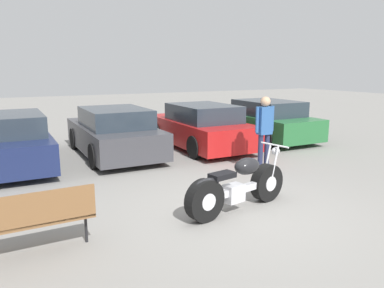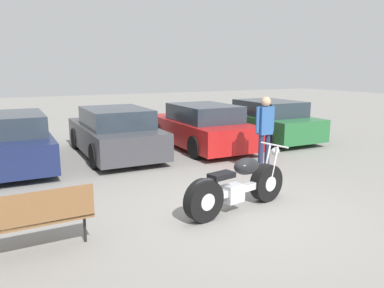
% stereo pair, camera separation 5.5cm
% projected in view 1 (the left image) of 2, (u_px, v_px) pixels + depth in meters
% --- Properties ---
extents(ground_plane, '(60.00, 60.00, 0.00)m').
position_uv_depth(ground_plane, '(240.00, 210.00, 6.46)').
color(ground_plane, gray).
extents(motorcycle, '(2.20, 0.82, 1.05)m').
position_uv_depth(motorcycle, '(237.00, 186.00, 6.39)').
color(motorcycle, black).
rests_on(motorcycle, ground_plane).
extents(parked_car_navy, '(1.88, 4.20, 1.34)m').
position_uv_depth(parked_car_navy, '(9.00, 142.00, 9.23)').
color(parked_car_navy, '#19234C').
rests_on(parked_car_navy, ground_plane).
extents(parked_car_dark_grey, '(1.88, 4.20, 1.34)m').
position_uv_depth(parked_car_dark_grey, '(114.00, 133.00, 10.47)').
color(parked_car_dark_grey, '#3D3D42').
rests_on(parked_car_dark_grey, ground_plane).
extents(parked_car_red, '(1.88, 4.20, 1.34)m').
position_uv_depth(parked_car_red, '(200.00, 127.00, 11.51)').
color(parked_car_red, red).
rests_on(parked_car_red, ground_plane).
extents(parked_car_green, '(1.88, 4.20, 1.34)m').
position_uv_depth(parked_car_green, '(264.00, 121.00, 12.92)').
color(parked_car_green, '#286B38').
rests_on(parked_car_green, ground_plane).
extents(park_bench, '(1.81, 0.46, 0.89)m').
position_uv_depth(park_bench, '(22.00, 218.00, 4.73)').
color(park_bench, brown).
rests_on(park_bench, ground_plane).
extents(person_standing, '(0.52, 0.24, 1.77)m').
position_uv_depth(person_standing, '(265.00, 127.00, 8.85)').
color(person_standing, '#232847').
rests_on(person_standing, ground_plane).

